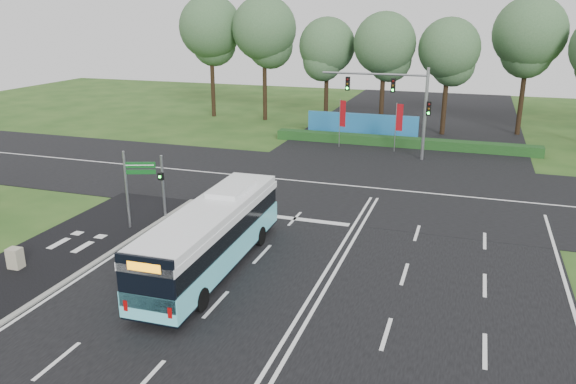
# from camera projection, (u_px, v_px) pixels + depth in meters

# --- Properties ---
(ground) EXTENTS (120.00, 120.00, 0.00)m
(ground) POSITION_uv_depth(u_px,v_px,m) (330.00, 265.00, 25.28)
(ground) COLOR #234717
(ground) RESTS_ON ground
(road_main) EXTENTS (20.00, 120.00, 0.04)m
(road_main) POSITION_uv_depth(u_px,v_px,m) (330.00, 264.00, 25.27)
(road_main) COLOR black
(road_main) RESTS_ON ground
(road_cross) EXTENTS (120.00, 14.00, 0.05)m
(road_cross) POSITION_uv_depth(u_px,v_px,m) (377.00, 189.00, 36.11)
(road_cross) COLOR black
(road_cross) RESTS_ON ground
(bike_path) EXTENTS (5.00, 18.00, 0.06)m
(bike_path) POSITION_uv_depth(u_px,v_px,m) (56.00, 254.00, 26.33)
(bike_path) COLOR black
(bike_path) RESTS_ON ground
(kerb_strip) EXTENTS (0.25, 18.00, 0.12)m
(kerb_strip) POSITION_uv_depth(u_px,v_px,m) (100.00, 260.00, 25.60)
(kerb_strip) COLOR gray
(kerb_strip) RESTS_ON ground
(city_bus) EXTENTS (2.58, 11.08, 3.16)m
(city_bus) POSITION_uv_depth(u_px,v_px,m) (212.00, 236.00, 24.34)
(city_bus) COLOR #68E1F1
(city_bus) RESTS_ON ground
(pedestrian_signal) EXTENTS (0.30, 0.42, 3.54)m
(pedestrian_signal) POSITION_uv_depth(u_px,v_px,m) (163.00, 184.00, 30.45)
(pedestrian_signal) COLOR gray
(pedestrian_signal) RESTS_ON ground
(street_sign) EXTENTS (1.55, 0.61, 4.17)m
(street_sign) POSITION_uv_depth(u_px,v_px,m) (133.00, 181.00, 28.76)
(street_sign) COLOR gray
(street_sign) RESTS_ON ground
(utility_cabinet) EXTENTS (0.61, 0.51, 0.99)m
(utility_cabinet) POSITION_uv_depth(u_px,v_px,m) (15.00, 259.00, 24.71)
(utility_cabinet) COLOR #A8A188
(utility_cabinet) RESTS_ON ground
(banner_flag_left) EXTENTS (0.56, 0.28, 4.07)m
(banner_flag_left) POSITION_uv_depth(u_px,v_px,m) (342.00, 116.00, 46.31)
(banner_flag_left) COLOR gray
(banner_flag_left) RESTS_ON ground
(banner_flag_mid) EXTENTS (0.58, 0.19, 4.02)m
(banner_flag_mid) POSITION_uv_depth(u_px,v_px,m) (398.00, 120.00, 44.77)
(banner_flag_mid) COLOR gray
(banner_flag_mid) RESTS_ON ground
(traffic_light_gantry) EXTENTS (8.41, 0.28, 7.00)m
(traffic_light_gantry) POSITION_uv_depth(u_px,v_px,m) (402.00, 98.00, 42.31)
(traffic_light_gantry) COLOR gray
(traffic_light_gantry) RESTS_ON ground
(hedge) EXTENTS (22.00, 1.20, 0.80)m
(hedge) POSITION_uv_depth(u_px,v_px,m) (403.00, 142.00, 47.29)
(hedge) COLOR #183B15
(hedge) RESTS_ON ground
(blue_hoarding) EXTENTS (10.00, 0.30, 2.20)m
(blue_hoarding) POSITION_uv_depth(u_px,v_px,m) (362.00, 126.00, 50.54)
(blue_hoarding) COLOR #1E69A6
(blue_hoarding) RESTS_ON ground
(eucalyptus_row) EXTENTS (54.80, 8.83, 12.68)m
(eucalyptus_row) POSITION_uv_depth(u_px,v_px,m) (442.00, 38.00, 50.92)
(eucalyptus_row) COLOR black
(eucalyptus_row) RESTS_ON ground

